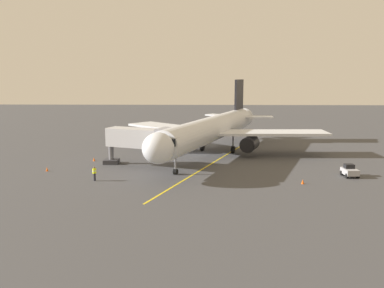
{
  "coord_description": "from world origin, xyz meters",
  "views": [
    {
      "loc": [
        -0.27,
        63.18,
        12.16
      ],
      "look_at": [
        1.24,
        8.51,
        3.0
      ],
      "focal_mm": 38.14,
      "sensor_mm": 36.0,
      "label": 1
    }
  ],
  "objects_px": {
    "safety_cone_nose_right": "(94,159)",
    "safety_cone_wing_port": "(303,182)",
    "ground_crew_marshaller": "(94,173)",
    "tug_near_nose": "(350,171)",
    "airplane": "(212,129)",
    "safety_cone_nose_left": "(47,169)",
    "jet_bridge": "(147,139)"
  },
  "relations": [
    {
      "from": "airplane",
      "to": "safety_cone_nose_left",
      "type": "bearing_deg",
      "value": 28.34
    },
    {
      "from": "ground_crew_marshaller",
      "to": "safety_cone_nose_right",
      "type": "distance_m",
      "value": 11.56
    },
    {
      "from": "ground_crew_marshaller",
      "to": "safety_cone_wing_port",
      "type": "xyz_separation_m",
      "value": [
        -24.08,
        0.75,
        -0.61
      ]
    },
    {
      "from": "safety_cone_nose_left",
      "to": "airplane",
      "type": "bearing_deg",
      "value": -151.66
    },
    {
      "from": "safety_cone_nose_right",
      "to": "safety_cone_wing_port",
      "type": "xyz_separation_m",
      "value": [
        -27.14,
        11.89,
        0.0
      ]
    },
    {
      "from": "airplane",
      "to": "tug_near_nose",
      "type": "relative_size",
      "value": 16.27
    },
    {
      "from": "safety_cone_nose_right",
      "to": "airplane",
      "type": "bearing_deg",
      "value": -163.19
    },
    {
      "from": "ground_crew_marshaller",
      "to": "safety_cone_nose_left",
      "type": "xyz_separation_m",
      "value": [
        7.45,
        -4.7,
        -0.61
      ]
    },
    {
      "from": "tug_near_nose",
      "to": "safety_cone_nose_right",
      "type": "distance_m",
      "value": 34.68
    },
    {
      "from": "tug_near_nose",
      "to": "airplane",
      "type": "bearing_deg",
      "value": -39.14
    },
    {
      "from": "safety_cone_nose_right",
      "to": "safety_cone_wing_port",
      "type": "relative_size",
      "value": 1.0
    },
    {
      "from": "ground_crew_marshaller",
      "to": "safety_cone_nose_left",
      "type": "relative_size",
      "value": 3.11
    },
    {
      "from": "safety_cone_nose_left",
      "to": "safety_cone_wing_port",
      "type": "relative_size",
      "value": 1.0
    },
    {
      "from": "jet_bridge",
      "to": "tug_near_nose",
      "type": "relative_size",
      "value": 4.73
    },
    {
      "from": "safety_cone_wing_port",
      "to": "airplane",
      "type": "bearing_deg",
      "value": -59.62
    },
    {
      "from": "jet_bridge",
      "to": "safety_cone_nose_right",
      "type": "xyz_separation_m",
      "value": [
        8.18,
        -3.53,
        -3.49
      ]
    },
    {
      "from": "jet_bridge",
      "to": "tug_near_nose",
      "type": "distance_m",
      "value": 26.12
    },
    {
      "from": "tug_near_nose",
      "to": "safety_cone_wing_port",
      "type": "distance_m",
      "value": 7.48
    },
    {
      "from": "jet_bridge",
      "to": "safety_cone_nose_right",
      "type": "bearing_deg",
      "value": -23.33
    },
    {
      "from": "tug_near_nose",
      "to": "safety_cone_nose_left",
      "type": "distance_m",
      "value": 38.12
    },
    {
      "from": "jet_bridge",
      "to": "tug_near_nose",
      "type": "height_order",
      "value": "jet_bridge"
    },
    {
      "from": "jet_bridge",
      "to": "ground_crew_marshaller",
      "type": "distance_m",
      "value": 9.61
    },
    {
      "from": "safety_cone_nose_left",
      "to": "tug_near_nose",
      "type": "bearing_deg",
      "value": 177.23
    },
    {
      "from": "ground_crew_marshaller",
      "to": "airplane",
      "type": "bearing_deg",
      "value": -130.8
    },
    {
      "from": "ground_crew_marshaller",
      "to": "safety_cone_nose_right",
      "type": "height_order",
      "value": "ground_crew_marshaller"
    },
    {
      "from": "safety_cone_nose_right",
      "to": "ground_crew_marshaller",
      "type": "bearing_deg",
      "value": 105.35
    },
    {
      "from": "tug_near_nose",
      "to": "safety_cone_wing_port",
      "type": "height_order",
      "value": "tug_near_nose"
    },
    {
      "from": "ground_crew_marshaller",
      "to": "safety_cone_nose_left",
      "type": "bearing_deg",
      "value": -32.24
    },
    {
      "from": "airplane",
      "to": "jet_bridge",
      "type": "distance_m",
      "value": 12.5
    },
    {
      "from": "safety_cone_nose_right",
      "to": "safety_cone_wing_port",
      "type": "height_order",
      "value": "same"
    },
    {
      "from": "jet_bridge",
      "to": "safety_cone_nose_left",
      "type": "relative_size",
      "value": 20.56
    },
    {
      "from": "jet_bridge",
      "to": "safety_cone_nose_right",
      "type": "height_order",
      "value": "jet_bridge"
    }
  ]
}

